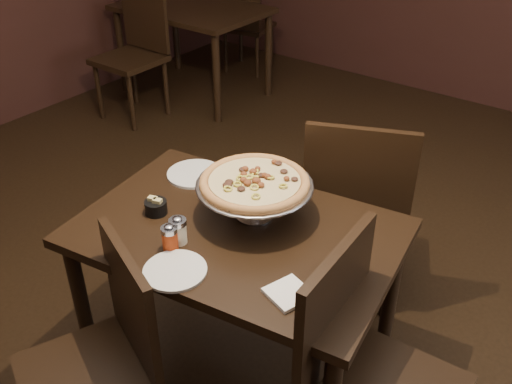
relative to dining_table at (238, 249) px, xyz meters
The scene contains 16 objects.
room 0.76m from the dining_table, 10.01° to the right, with size 6.04×7.04×2.84m.
dining_table is the anchor object (origin of this frame).
background_table 3.12m from the dining_table, 135.41° to the left, with size 1.21×0.81×0.76m.
pizza_stand 0.27m from the dining_table, 89.87° to the left, with size 0.45×0.45×0.18m.
parmesan_shaker 0.27m from the dining_table, 121.70° to the right, with size 0.06×0.06×0.11m.
pepper_flake_shaker 0.30m from the dining_table, 116.07° to the right, with size 0.06×0.06×0.10m.
packet_caddy 0.36m from the dining_table, 161.44° to the right, with size 0.09×0.09×0.07m.
napkin_stack 0.41m from the dining_table, 27.21° to the right, with size 0.13×0.13×0.01m, color white.
plate_left 0.45m from the dining_table, 153.09° to the left, with size 0.24×0.24×0.01m, color silver.
plate_near 0.33m from the dining_table, 92.75° to the right, with size 0.22×0.22×0.01m, color silver.
serving_spatula 0.26m from the dining_table, 30.75° to the right, with size 0.16×0.16×0.02m.
chair_far 0.70m from the dining_table, 77.24° to the left, with size 0.61×0.61×1.00m.
chair_near 0.61m from the dining_table, 101.83° to the right, with size 0.55×0.55×0.90m.
chair_side 0.66m from the dining_table, 12.64° to the right, with size 0.48×0.48×0.97m.
bg_chair_far 3.61m from the dining_table, 127.30° to the left, with size 0.48×0.48×0.87m.
bg_chair_near 2.79m from the dining_table, 145.09° to the left, with size 0.47×0.47×1.00m.
Camera 1 is at (1.11, -1.30, 2.00)m, focal length 40.00 mm.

